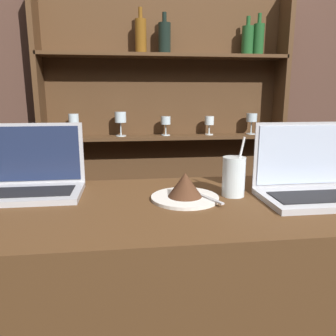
# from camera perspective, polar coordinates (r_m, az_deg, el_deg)

# --- Properties ---
(back_wall) EXTENTS (7.00, 0.06, 2.70)m
(back_wall) POSITION_cam_1_polar(r_m,az_deg,el_deg) (2.21, -0.25, 12.55)
(back_wall) COLOR #4C3328
(back_wall) RESTS_ON ground_plane
(back_shelf) EXTENTS (1.54, 0.18, 1.98)m
(back_shelf) POSITION_cam_1_polar(r_m,az_deg,el_deg) (2.15, -0.31, 4.26)
(back_shelf) COLOR #472D19
(back_shelf) RESTS_ON ground_plane
(laptop_near) EXTENTS (0.33, 0.21, 0.22)m
(laptop_near) POSITION_cam_1_polar(r_m,az_deg,el_deg) (1.16, -22.94, -1.66)
(laptop_near) COLOR #ADADB2
(laptop_near) RESTS_ON bar_counter
(laptop_far) EXTENTS (0.31, 0.21, 0.23)m
(laptop_far) POSITION_cam_1_polar(r_m,az_deg,el_deg) (1.11, 23.33, -2.18)
(laptop_far) COLOR #ADADB2
(laptop_far) RESTS_ON bar_counter
(cake_plate) EXTENTS (0.21, 0.21, 0.09)m
(cake_plate) POSITION_cam_1_polar(r_m,az_deg,el_deg) (1.01, 3.00, -3.72)
(cake_plate) COLOR silver
(cake_plate) RESTS_ON bar_counter
(water_glass) EXTENTS (0.07, 0.07, 0.19)m
(water_glass) POSITION_cam_1_polar(r_m,az_deg,el_deg) (1.06, 11.37, -1.45)
(water_glass) COLOR silver
(water_glass) RESTS_ON bar_counter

